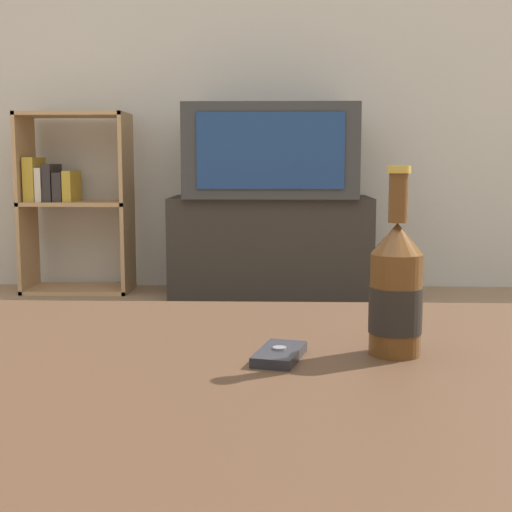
{
  "coord_description": "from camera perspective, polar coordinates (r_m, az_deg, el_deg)",
  "views": [
    {
      "loc": [
        0.14,
        -0.93,
        0.69
      ],
      "look_at": [
        0.1,
        0.36,
        0.52
      ],
      "focal_mm": 50.0,
      "sensor_mm": 36.0,
      "label": 1
    }
  ],
  "objects": [
    {
      "name": "back_wall",
      "position": [
        4.0,
        -0.38,
        16.34
      ],
      "size": [
        8.0,
        0.05,
        2.6
      ],
      "color": "beige",
      "rests_on": "ground_plane"
    },
    {
      "name": "coffee_table",
      "position": [
        0.99,
        -6.71,
        -11.34
      ],
      "size": [
        1.26,
        0.87,
        0.42
      ],
      "color": "#422B1C",
      "rests_on": "ground_plane"
    },
    {
      "name": "beer_bottle",
      "position": [
        1.01,
        11.12,
        -2.74
      ],
      "size": [
        0.07,
        0.07,
        0.26
      ],
      "color": "#563314",
      "rests_on": "coffee_table"
    },
    {
      "name": "television",
      "position": [
        3.65,
        1.2,
        8.35
      ],
      "size": [
        0.85,
        0.55,
        0.46
      ],
      "color": "#2D2D2D",
      "rests_on": "tv_stand"
    },
    {
      "name": "tv_stand",
      "position": [
        3.68,
        1.18,
        0.78
      ],
      "size": [
        1.01,
        0.46,
        0.51
      ],
      "color": "#28231E",
      "rests_on": "ground_plane"
    },
    {
      "name": "bookshelf",
      "position": [
        3.9,
        -14.73,
        4.56
      ],
      "size": [
        0.56,
        0.3,
        0.94
      ],
      "color": "tan",
      "rests_on": "ground_plane"
    },
    {
      "name": "cell_phone",
      "position": [
        0.99,
        1.89,
        -7.84
      ],
      "size": [
        0.08,
        0.12,
        0.02
      ],
      "rotation": [
        0.0,
        0.0,
        -0.25
      ],
      "color": "#232328",
      "rests_on": "coffee_table"
    }
  ]
}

